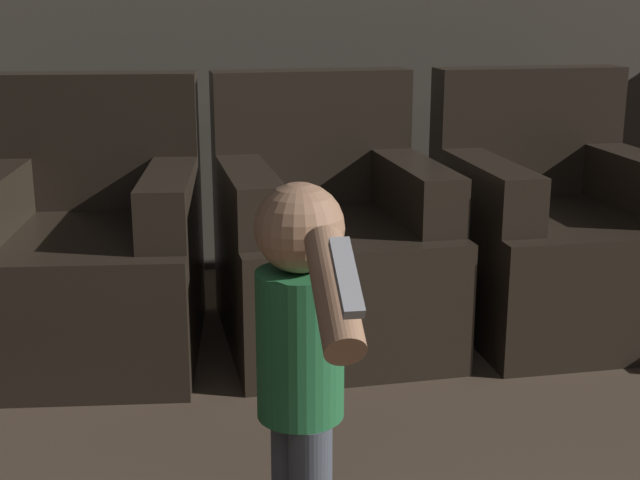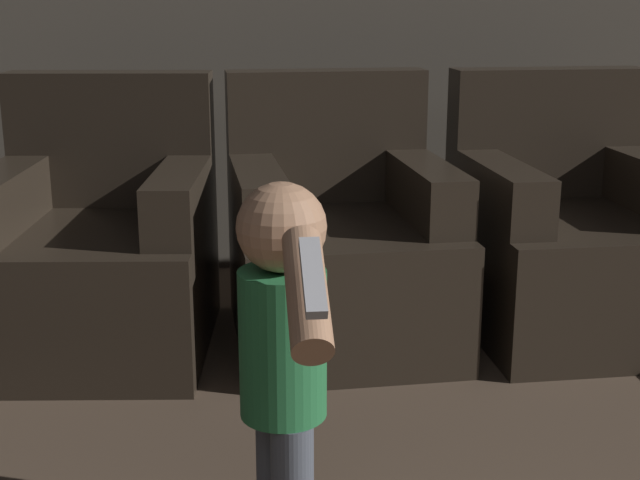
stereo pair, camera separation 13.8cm
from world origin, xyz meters
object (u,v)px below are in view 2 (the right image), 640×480
Objects in this scene: armchair_right at (569,242)px; armchair_middle at (339,248)px; armchair_left at (100,255)px; person_toddler at (283,345)px.

armchair_middle is at bearing 177.84° from armchair_right.
armchair_left is 1.00× the size of armchair_middle.
person_toddler is at bearing -132.84° from armchair_right.
armchair_left is 0.86m from armchair_middle.
person_toddler is (-1.15, -1.34, 0.17)m from armchair_right.
armchair_right is (1.73, 0.00, 0.00)m from armchair_left.
armchair_middle is 0.87m from armchair_right.
armchair_left is at bearing 176.59° from armchair_middle.
armchair_right is 1.78m from person_toddler.
person_toddler is at bearing -105.44° from armchair_middle.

